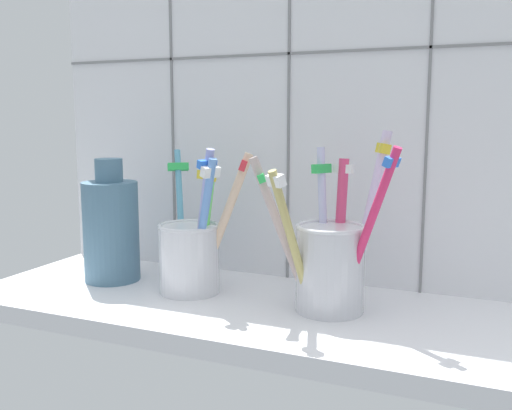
# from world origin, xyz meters

# --- Properties ---
(counter_slab) EXTENTS (0.64, 0.22, 0.02)m
(counter_slab) POSITION_xyz_m (0.00, 0.00, 0.01)
(counter_slab) COLOR silver
(counter_slab) RESTS_ON ground
(tile_wall_back) EXTENTS (0.64, 0.02, 0.45)m
(tile_wall_back) POSITION_xyz_m (-0.00, 0.12, 0.23)
(tile_wall_back) COLOR white
(tile_wall_back) RESTS_ON ground
(toothbrush_cup_left) EXTENTS (0.12, 0.09, 0.16)m
(toothbrush_cup_left) POSITION_xyz_m (-0.08, 0.01, 0.07)
(toothbrush_cup_left) COLOR silver
(toothbrush_cup_left) RESTS_ON counter_slab
(toothbrush_cup_right) EXTENTS (0.15, 0.11, 0.18)m
(toothbrush_cup_right) POSITION_xyz_m (0.08, 0.01, 0.07)
(toothbrush_cup_right) COLOR silver
(toothbrush_cup_right) RESTS_ON counter_slab
(ceramic_vase) EXTENTS (0.07, 0.07, 0.15)m
(ceramic_vase) POSITION_xyz_m (-0.19, 0.02, 0.08)
(ceramic_vase) COLOR slate
(ceramic_vase) RESTS_ON counter_slab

